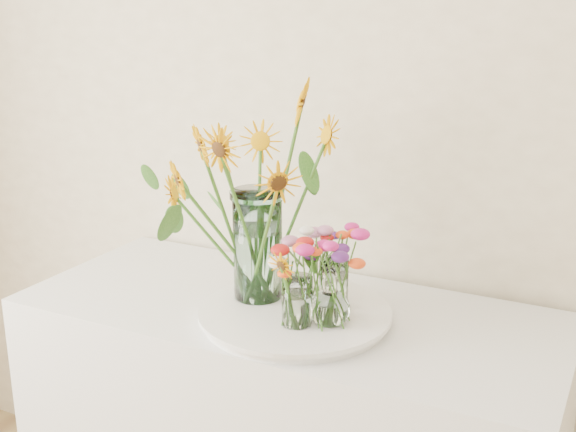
# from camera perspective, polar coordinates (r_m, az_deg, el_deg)

# --- Properties ---
(tray) EXTENTS (0.45, 0.45, 0.02)m
(tray) POSITION_cam_1_polar(r_m,az_deg,el_deg) (1.79, 0.55, -7.95)
(tray) COLOR white
(tray) RESTS_ON counter
(mason_jar) EXTENTS (0.12, 0.12, 0.29)m
(mason_jar) POSITION_cam_1_polar(r_m,az_deg,el_deg) (1.82, -2.42, -2.32)
(mason_jar) COLOR #ABD8D5
(mason_jar) RESTS_ON tray
(sunflower_bouquet) EXTENTS (0.82, 0.82, 0.56)m
(sunflower_bouquet) POSITION_cam_1_polar(r_m,az_deg,el_deg) (1.78, -2.47, 1.86)
(sunflower_bouquet) COLOR #E49E04
(sunflower_bouquet) RESTS_ON tray
(small_vase_a) EXTENTS (0.09, 0.09, 0.12)m
(small_vase_a) POSITION_cam_1_polar(r_m,az_deg,el_deg) (1.69, 0.72, -6.79)
(small_vase_a) COLOR white
(small_vase_a) RESTS_ON tray
(wildflower_posy_a) EXTENTS (0.17, 0.17, 0.21)m
(wildflower_posy_a) POSITION_cam_1_polar(r_m,az_deg,el_deg) (1.67, 0.73, -5.37)
(wildflower_posy_a) COLOR #F54A15
(wildflower_posy_a) RESTS_ON tray
(small_vase_b) EXTENTS (0.12, 0.12, 0.14)m
(small_vase_b) POSITION_cam_1_polar(r_m,az_deg,el_deg) (1.70, 3.32, -6.41)
(small_vase_b) COLOR white
(small_vase_b) RESTS_ON tray
(wildflower_posy_b) EXTENTS (0.22, 0.22, 0.23)m
(wildflower_posy_b) POSITION_cam_1_polar(r_m,az_deg,el_deg) (1.68, 3.35, -4.99)
(wildflower_posy_b) COLOR #F54A15
(wildflower_posy_b) RESTS_ON tray
(small_vase_c) EXTENTS (0.09, 0.09, 0.13)m
(small_vase_c) POSITION_cam_1_polar(r_m,az_deg,el_deg) (1.79, 3.63, -5.36)
(small_vase_c) COLOR white
(small_vase_c) RESTS_ON tray
(wildflower_posy_c) EXTENTS (0.19, 0.19, 0.22)m
(wildflower_posy_c) POSITION_cam_1_polar(r_m,az_deg,el_deg) (1.78, 3.65, -4.01)
(wildflower_posy_c) COLOR #F54A15
(wildflower_posy_c) RESTS_ON tray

